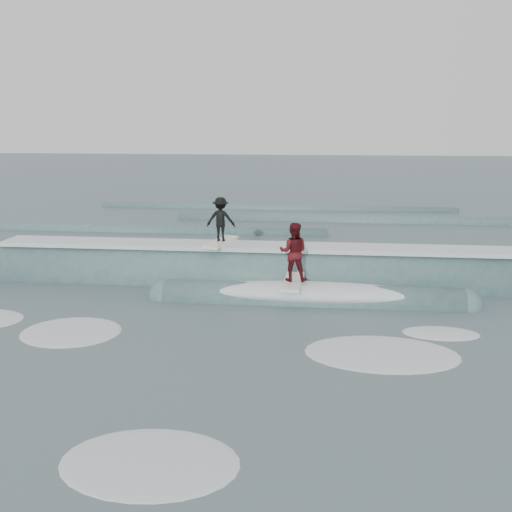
# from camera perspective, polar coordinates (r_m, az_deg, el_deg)

# --- Properties ---
(ground) EXTENTS (160.00, 160.00, 0.00)m
(ground) POSITION_cam_1_polar(r_m,az_deg,el_deg) (14.13, -2.15, -8.93)
(ground) COLOR #3C5057
(ground) RESTS_ON ground
(breaking_wave) EXTENTS (22.56, 3.98, 2.39)m
(breaking_wave) POSITION_cam_1_polar(r_m,az_deg,el_deg) (19.34, 0.94, -2.60)
(breaking_wave) COLOR #396160
(breaking_wave) RESTS_ON ground
(surfer_black) EXTENTS (0.98, 2.07, 1.59)m
(surfer_black) POSITION_cam_1_polar(r_m,az_deg,el_deg) (19.37, -3.54, 3.42)
(surfer_black) COLOR white
(surfer_black) RESTS_ON ground
(surfer_red) EXTENTS (0.89, 2.02, 1.87)m
(surfer_red) POSITION_cam_1_polar(r_m,az_deg,el_deg) (17.07, 3.76, 0.12)
(surfer_red) COLOR white
(surfer_red) RESTS_ON ground
(whitewater) EXTENTS (14.70, 7.93, 0.10)m
(whitewater) POSITION_cam_1_polar(r_m,az_deg,el_deg) (13.63, -3.33, -9.82)
(whitewater) COLOR white
(whitewater) RESTS_ON ground
(far_swells) EXTENTS (35.76, 8.65, 0.80)m
(far_swells) POSITION_cam_1_polar(r_m,az_deg,el_deg) (31.16, 1.23, 3.48)
(far_swells) COLOR #396160
(far_swells) RESTS_ON ground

